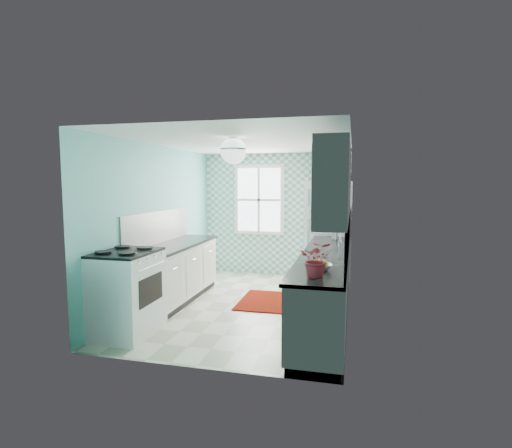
% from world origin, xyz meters
% --- Properties ---
extents(floor, '(3.00, 4.40, 0.02)m').
position_xyz_m(floor, '(0.00, 0.00, -0.01)').
color(floor, silver).
rests_on(floor, ground).
extents(ceiling, '(3.00, 4.40, 0.02)m').
position_xyz_m(ceiling, '(0.00, 0.00, 2.51)').
color(ceiling, white).
rests_on(ceiling, wall_back).
extents(wall_back, '(3.00, 0.02, 2.50)m').
position_xyz_m(wall_back, '(0.00, 2.21, 1.25)').
color(wall_back, '#69C3BC').
rests_on(wall_back, floor).
extents(wall_front, '(3.00, 0.02, 2.50)m').
position_xyz_m(wall_front, '(0.00, -2.21, 1.25)').
color(wall_front, '#69C3BC').
rests_on(wall_front, floor).
extents(wall_left, '(0.02, 4.40, 2.50)m').
position_xyz_m(wall_left, '(-1.51, 0.00, 1.25)').
color(wall_left, '#69C3BC').
rests_on(wall_left, floor).
extents(wall_right, '(0.02, 4.40, 2.50)m').
position_xyz_m(wall_right, '(1.51, 0.00, 1.25)').
color(wall_right, '#69C3BC').
rests_on(wall_right, floor).
extents(accent_wall, '(3.00, 0.01, 2.50)m').
position_xyz_m(accent_wall, '(0.00, 2.19, 1.25)').
color(accent_wall, '#5BAA99').
rests_on(accent_wall, wall_back).
extents(window, '(1.04, 0.05, 1.44)m').
position_xyz_m(window, '(-0.35, 2.16, 1.55)').
color(window, white).
rests_on(window, wall_back).
extents(backsplash_right, '(0.02, 3.60, 0.51)m').
position_xyz_m(backsplash_right, '(1.49, -0.40, 1.20)').
color(backsplash_right, white).
rests_on(backsplash_right, wall_right).
extents(backsplash_left, '(0.02, 2.15, 0.51)m').
position_xyz_m(backsplash_left, '(-1.49, -0.07, 1.20)').
color(backsplash_left, white).
rests_on(backsplash_left, wall_left).
extents(upper_cabinets_right, '(0.33, 3.20, 0.90)m').
position_xyz_m(upper_cabinets_right, '(1.33, -0.60, 1.90)').
color(upper_cabinets_right, white).
rests_on(upper_cabinets_right, wall_right).
extents(upper_cabinet_fridge, '(0.40, 0.74, 0.40)m').
position_xyz_m(upper_cabinet_fridge, '(1.30, 1.83, 2.25)').
color(upper_cabinet_fridge, white).
rests_on(upper_cabinet_fridge, wall_right).
extents(ceiling_light, '(0.34, 0.34, 0.35)m').
position_xyz_m(ceiling_light, '(0.00, -0.80, 2.32)').
color(ceiling_light, silver).
rests_on(ceiling_light, ceiling).
extents(base_cabinets_right, '(0.60, 3.60, 0.90)m').
position_xyz_m(base_cabinets_right, '(1.20, -0.40, 0.45)').
color(base_cabinets_right, white).
rests_on(base_cabinets_right, floor).
extents(countertop_right, '(0.63, 3.60, 0.04)m').
position_xyz_m(countertop_right, '(1.19, -0.40, 0.92)').
color(countertop_right, black).
rests_on(countertop_right, base_cabinets_right).
extents(base_cabinets_left, '(0.60, 2.15, 0.90)m').
position_xyz_m(base_cabinets_left, '(-1.20, -0.07, 0.45)').
color(base_cabinets_left, white).
rests_on(base_cabinets_left, floor).
extents(countertop_left, '(0.63, 2.15, 0.04)m').
position_xyz_m(countertop_left, '(-1.19, -0.07, 0.92)').
color(countertop_left, black).
rests_on(countertop_left, base_cabinets_left).
extents(fridge, '(0.84, 0.83, 1.93)m').
position_xyz_m(fridge, '(1.11, 1.77, 0.97)').
color(fridge, white).
rests_on(fridge, floor).
extents(stove, '(0.69, 0.87, 1.04)m').
position_xyz_m(stove, '(-1.20, -1.52, 0.54)').
color(stove, silver).
rests_on(stove, floor).
extents(sink, '(0.44, 0.37, 0.53)m').
position_xyz_m(sink, '(1.20, 0.51, 0.93)').
color(sink, silver).
rests_on(sink, countertop_right).
extents(rug, '(0.81, 1.15, 0.02)m').
position_xyz_m(rug, '(0.21, 0.23, 0.01)').
color(rug, maroon).
rests_on(rug, floor).
extents(dish_towel, '(0.10, 0.23, 0.36)m').
position_xyz_m(dish_towel, '(0.89, 0.55, 0.48)').
color(dish_towel, '#57B8A0').
rests_on(dish_towel, base_cabinets_right).
extents(fruit_bowl, '(0.33, 0.33, 0.07)m').
position_xyz_m(fruit_bowl, '(1.20, -1.48, 0.97)').
color(fruit_bowl, white).
rests_on(fruit_bowl, countertop_right).
extents(potted_plant, '(0.34, 0.30, 0.38)m').
position_xyz_m(potted_plant, '(1.20, -1.85, 1.13)').
color(potted_plant, '#AF112C').
rests_on(potted_plant, countertop_right).
extents(soap_bottle, '(0.11, 0.11, 0.20)m').
position_xyz_m(soap_bottle, '(1.25, 1.02, 1.04)').
color(soap_bottle, '#A6BCC1').
rests_on(soap_bottle, countertop_right).
extents(microwave, '(0.57, 0.40, 0.31)m').
position_xyz_m(microwave, '(1.11, 1.77, 2.09)').
color(microwave, silver).
rests_on(microwave, fridge).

